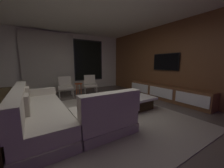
{
  "coord_description": "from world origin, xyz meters",
  "views": [
    {
      "loc": [
        -1.27,
        -2.79,
        1.29
      ],
      "look_at": [
        0.81,
        0.53,
        0.67
      ],
      "focal_mm": 20.8,
      "sensor_mm": 36.0,
      "label": 1
    }
  ],
  "objects": [
    {
      "name": "book_stack_on_coffee_table",
      "position": [
        1.18,
        0.21,
        0.4
      ],
      "size": [
        0.26,
        0.2,
        0.09
      ],
      "color": "#B292CD",
      "rests_on": "coffee_table"
    },
    {
      "name": "media_wall",
      "position": [
        3.06,
        0.0,
        1.35
      ],
      "size": [
        0.12,
        7.8,
        2.7
      ],
      "color": "brown",
      "rests_on": "floor"
    },
    {
      "name": "sectional_couch",
      "position": [
        -0.91,
        -0.1,
        0.29
      ],
      "size": [
        1.98,
        2.5,
        0.82
      ],
      "color": "#B1A997",
      "rests_on": "floor"
    },
    {
      "name": "back_wall_with_window",
      "position": [
        -0.06,
        3.62,
        1.34
      ],
      "size": [
        6.6,
        0.3,
        2.7
      ],
      "color": "silver",
      "rests_on": "floor"
    },
    {
      "name": "media_console",
      "position": [
        2.77,
        0.05,
        0.25
      ],
      "size": [
        0.46,
        3.1,
        0.52
      ],
      "color": "brown",
      "rests_on": "floor"
    },
    {
      "name": "accent_chair_by_curtain",
      "position": [
        -0.15,
        2.52,
        0.43
      ],
      "size": [
        0.62,
        0.63,
        0.78
      ],
      "color": "#B2ADA0",
      "rests_on": "floor"
    },
    {
      "name": "mounted_tv",
      "position": [
        2.95,
        0.25,
        1.35
      ],
      "size": [
        0.05,
        1.04,
        0.6
      ],
      "color": "black"
    },
    {
      "name": "floor",
      "position": [
        0.0,
        0.0,
        0.0
      ],
      "size": [
        9.2,
        9.2,
        0.0
      ],
      "primitive_type": "plane",
      "color": "#564C44"
    },
    {
      "name": "area_rug",
      "position": [
        0.35,
        -0.1,
        0.01
      ],
      "size": [
        3.2,
        3.8,
        0.01
      ],
      "primitive_type": "cube",
      "color": "gray",
      "rests_on": "floor"
    },
    {
      "name": "coffee_table",
      "position": [
        1.1,
        0.08,
        0.19
      ],
      "size": [
        1.16,
        1.16,
        0.36
      ],
      "color": "black",
      "rests_on": "floor"
    },
    {
      "name": "accent_chair_near_window",
      "position": [
        0.92,
        2.54,
        0.43
      ],
      "size": [
        0.67,
        0.69,
        0.78
      ],
      "color": "#B2ADA0",
      "rests_on": "floor"
    },
    {
      "name": "side_stool",
      "position": [
        0.4,
        2.56,
        0.37
      ],
      "size": [
        0.32,
        0.32,
        0.46
      ],
      "color": "#BF4C1E",
      "rests_on": "floor"
    }
  ]
}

